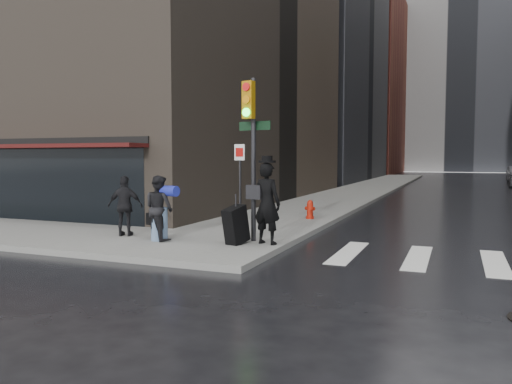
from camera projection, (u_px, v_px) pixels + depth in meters
ground at (200, 250)px, 12.38m from camera, size 140.00×140.00×0.00m
sidewalk_left at (372, 187)px, 37.35m from camera, size 4.00×50.00×0.15m
bldg_left_mid at (264, 14)px, 51.20m from camera, size 22.00×24.00×34.00m
bldg_left_far at (322, 85)px, 73.67m from camera, size 22.00×20.00×26.00m
bldg_distant at (461, 73)px, 81.15m from camera, size 40.00×12.00×32.00m
storefront at (41, 171)px, 16.63m from camera, size 8.40×1.11×2.83m
man_overcoat at (261, 207)px, 12.26m from camera, size 1.36×1.06×2.22m
man_jeans at (159, 208)px, 12.82m from camera, size 1.16×0.96×1.68m
man_greycoat at (125, 206)px, 13.55m from camera, size 1.04×0.67×1.64m
traffic_light at (250, 137)px, 12.55m from camera, size 1.02×0.55×4.13m
fire_hydrant at (310, 210)px, 17.39m from camera, size 0.38×0.29×0.65m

